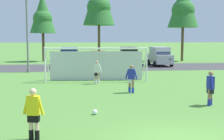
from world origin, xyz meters
name	(u,v)px	position (x,y,z in m)	size (l,w,h in m)	color
ground_plane	(119,78)	(0.00, 15.00, 0.00)	(400.00, 400.00, 0.00)	#518438
parking_lot_strip	(108,67)	(0.00, 24.58, 0.00)	(52.00, 8.40, 0.01)	#3D3D3F
soccer_ball	(95,112)	(-2.48, 3.78, 0.11)	(0.22, 0.22, 0.22)	white
soccer_goal	(96,64)	(-1.86, 13.99, 1.29)	(7.53, 2.44, 2.57)	white
referee	(34,114)	(-4.54, 0.83, 0.82)	(0.72, 0.31, 1.64)	beige
player_striker_near	(97,72)	(-1.90, 12.35, 0.82)	(0.72, 0.30, 1.64)	tan
player_midfield_center	(131,79)	(-0.10, 8.67, 0.82)	(0.71, 0.37, 1.64)	#936B4C
player_winger_left	(210,88)	(3.04, 4.94, 0.82)	(0.32, 0.73, 1.64)	#936B4C
parked_car_slot_far_left	(69,57)	(-4.21, 24.68, 1.11)	(2.20, 4.63, 2.16)	navy
parked_car_slot_left	(99,59)	(-0.93, 25.37, 0.88)	(2.24, 4.31, 1.72)	maroon
parked_car_slot_center_left	(129,56)	(2.46, 25.55, 1.11)	(2.34, 4.70, 2.16)	black
parked_car_slot_center	(160,56)	(6.17, 25.78, 1.11)	(2.18, 4.62, 2.16)	#B2B2BC
tree_left_edge	(43,14)	(-8.01, 33.81, 6.38)	(3.48, 3.48, 9.29)	brown
tree_mid_left	(99,2)	(-0.29, 35.05, 8.30)	(4.53, 4.53, 12.07)	brown
tree_center_back	(183,5)	(11.19, 32.58, 7.71)	(4.20, 4.20, 11.21)	brown
street_lamp	(29,29)	(-7.70, 20.24, 4.05)	(2.00, 0.32, 7.81)	slate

